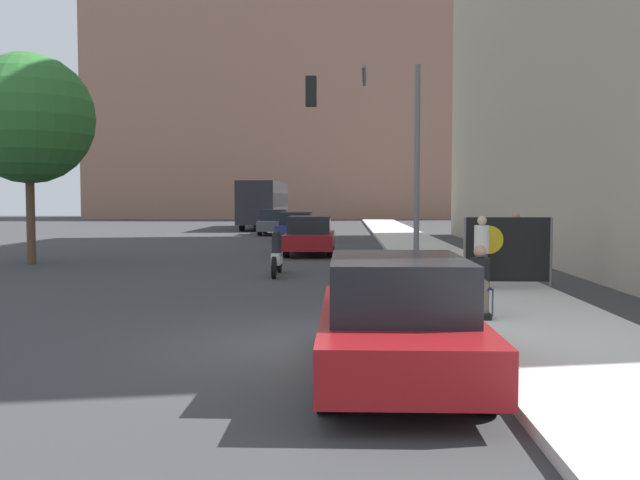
# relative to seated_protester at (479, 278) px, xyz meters

# --- Properties ---
(ground_plane) EXTENTS (160.00, 160.00, 0.00)m
(ground_plane) POSITION_rel_seated_protester_xyz_m (-2.62, -2.07, -0.80)
(ground_plane) COLOR #38383A
(sidewalk_curb) EXTENTS (3.02, 90.00, 0.14)m
(sidewalk_curb) POSITION_rel_seated_protester_xyz_m (0.88, 12.93, -0.73)
(sidewalk_curb) COLOR beige
(sidewalk_curb) RESTS_ON ground_plane
(building_backdrop_far) EXTENTS (52.00, 12.00, 35.39)m
(building_backdrop_far) POSITION_rel_seated_protester_xyz_m (-4.62, 68.99, 16.90)
(building_backdrop_far) COLOR #936B56
(building_backdrop_far) RESTS_ON ground_plane
(seated_protester) EXTENTS (0.91, 0.77, 1.22)m
(seated_protester) POSITION_rel_seated_protester_xyz_m (0.00, 0.00, 0.00)
(seated_protester) COLOR #474C56
(seated_protester) RESTS_ON sidewalk_curb
(jogger_on_sidewalk) EXTENTS (0.34, 0.34, 1.64)m
(jogger_on_sidewalk) POSITION_rel_seated_protester_xyz_m (0.76, 3.79, 0.17)
(jogger_on_sidewalk) COLOR #424247
(jogger_on_sidewalk) RESTS_ON sidewalk_curb
(pedestrian_behind) EXTENTS (0.34, 0.34, 1.68)m
(pedestrian_behind) POSITION_rel_seated_protester_xyz_m (1.92, 5.53, 0.20)
(pedestrian_behind) COLOR black
(pedestrian_behind) RESTS_ON sidewalk_curb
(protest_banner) EXTENTS (2.05, 0.06, 1.59)m
(protest_banner) POSITION_rel_seated_protester_xyz_m (1.44, 4.29, 0.19)
(protest_banner) COLOR slate
(protest_banner) RESTS_ON sidewalk_curb
(traffic_light_pole) EXTENTS (3.24, 3.01, 5.79)m
(traffic_light_pole) POSITION_rel_seated_protester_xyz_m (-1.42, 8.04, 3.26)
(traffic_light_pole) COLOR slate
(traffic_light_pole) RESTS_ON sidewalk_curb
(parked_car_curbside) EXTENTS (1.80, 4.70, 1.47)m
(parked_car_curbside) POSITION_rel_seated_protester_xyz_m (-1.70, -3.82, -0.06)
(parked_car_curbside) COLOR maroon
(parked_car_curbside) RESTS_ON ground_plane
(car_on_road_nearest) EXTENTS (1.84, 4.60, 1.50)m
(car_on_road_nearest) POSITION_rel_seated_protester_xyz_m (-3.68, 15.23, -0.05)
(car_on_road_nearest) COLOR maroon
(car_on_road_nearest) RESTS_ON ground_plane
(car_on_road_midblock) EXTENTS (1.83, 4.78, 1.49)m
(car_on_road_midblock) POSITION_rel_seated_protester_xyz_m (-4.86, 24.63, -0.06)
(car_on_road_midblock) COLOR navy
(car_on_road_midblock) RESTS_ON ground_plane
(car_on_road_distant) EXTENTS (1.77, 4.60, 1.53)m
(car_on_road_distant) POSITION_rel_seated_protester_xyz_m (-6.55, 30.65, -0.04)
(car_on_road_distant) COLOR #565B60
(car_on_road_distant) RESTS_ON ground_plane
(city_bus_on_road) EXTENTS (2.51, 11.77, 3.37)m
(city_bus_on_road) POSITION_rel_seated_protester_xyz_m (-8.21, 39.33, 1.13)
(city_bus_on_road) COLOR #232328
(city_bus_on_road) RESTS_ON ground_plane
(motorcycle_on_road) EXTENTS (0.28, 2.20, 1.28)m
(motorcycle_on_road) POSITION_rel_seated_protester_xyz_m (-4.25, 7.64, -0.25)
(motorcycle_on_road) COLOR white
(motorcycle_on_road) RESTS_ON ground_plane
(street_tree_near_curb) EXTENTS (4.27, 4.27, 6.94)m
(street_tree_near_curb) POSITION_rel_seated_protester_xyz_m (-12.71, 10.85, 3.99)
(street_tree_near_curb) COLOR brown
(street_tree_near_curb) RESTS_ON ground_plane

